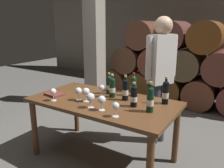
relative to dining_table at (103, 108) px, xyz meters
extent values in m
plane|color=#66635E|center=(0.00, 0.00, -0.67)|extent=(14.00, 14.00, 0.00)
cube|color=gray|center=(0.00, 4.20, 0.73)|extent=(10.00, 0.24, 2.80)
cylinder|color=brown|center=(-1.26, 2.60, -0.37)|extent=(0.60, 0.90, 0.60)
cylinder|color=#533315|center=(-0.63, 2.60, -0.37)|extent=(0.60, 0.90, 0.60)
cylinder|color=#583717|center=(0.00, 2.60, -0.37)|extent=(0.60, 0.90, 0.60)
cylinder|color=brown|center=(0.63, 2.60, -0.37)|extent=(0.60, 0.90, 0.60)
cylinder|color=#523422|center=(-0.95, 2.60, 0.18)|extent=(0.60, 0.90, 0.60)
cylinder|color=brown|center=(-0.32, 2.60, 0.18)|extent=(0.60, 0.90, 0.60)
cylinder|color=brown|center=(0.31, 2.60, 0.18)|extent=(0.60, 0.90, 0.60)
cylinder|color=brown|center=(0.95, 2.60, 0.18)|extent=(0.60, 0.90, 0.60)
cylinder|color=#583022|center=(-0.63, 2.60, 0.72)|extent=(0.60, 0.90, 0.60)
cylinder|color=#572E27|center=(0.00, 2.60, 0.72)|extent=(0.60, 0.90, 0.60)
cylinder|color=brown|center=(0.63, 2.60, 0.72)|extent=(0.60, 0.90, 0.60)
cube|color=gray|center=(-1.30, 1.60, 0.63)|extent=(0.32, 0.32, 2.60)
cube|color=brown|center=(0.00, 0.00, 0.07)|extent=(1.70, 0.90, 0.04)
cylinder|color=brown|center=(-0.77, -0.39, -0.31)|extent=(0.07, 0.07, 0.72)
cylinder|color=brown|center=(-0.77, 0.39, -0.31)|extent=(0.07, 0.07, 0.72)
cylinder|color=brown|center=(0.77, 0.39, -0.31)|extent=(0.07, 0.07, 0.72)
cylinder|color=black|center=(-0.08, 0.25, 0.19)|extent=(0.07, 0.07, 0.19)
sphere|color=black|center=(-0.08, 0.25, 0.29)|extent=(0.07, 0.07, 0.07)
cylinder|color=black|center=(-0.08, 0.25, 0.31)|extent=(0.03, 0.03, 0.06)
cylinder|color=tan|center=(-0.08, 0.25, 0.35)|extent=(0.03, 0.03, 0.02)
cylinder|color=silver|center=(-0.08, 0.25, 0.18)|extent=(0.07, 0.07, 0.06)
cylinder|color=black|center=(0.40, 0.01, 0.19)|extent=(0.07, 0.07, 0.19)
sphere|color=black|center=(0.40, 0.01, 0.29)|extent=(0.07, 0.07, 0.07)
cylinder|color=black|center=(0.40, 0.01, 0.31)|extent=(0.03, 0.03, 0.06)
cylinder|color=tan|center=(0.40, 0.01, 0.35)|extent=(0.03, 0.03, 0.02)
cylinder|color=silver|center=(0.40, 0.01, 0.18)|extent=(0.07, 0.07, 0.06)
cylinder|color=black|center=(0.03, 0.16, 0.19)|extent=(0.07, 0.07, 0.20)
sphere|color=black|center=(0.03, 0.16, 0.30)|extent=(0.07, 0.07, 0.07)
cylinder|color=black|center=(0.03, 0.16, 0.32)|extent=(0.03, 0.03, 0.06)
cylinder|color=silver|center=(0.03, 0.16, 0.37)|extent=(0.03, 0.03, 0.02)
cylinder|color=silver|center=(0.03, 0.16, 0.18)|extent=(0.07, 0.07, 0.06)
cylinder|color=#19381E|center=(0.22, 0.35, 0.19)|extent=(0.07, 0.07, 0.20)
sphere|color=#19381E|center=(0.22, 0.35, 0.30)|extent=(0.07, 0.07, 0.07)
cylinder|color=#19381E|center=(0.22, 0.35, 0.33)|extent=(0.03, 0.03, 0.06)
cylinder|color=#B21E23|center=(0.22, 0.35, 0.37)|extent=(0.03, 0.03, 0.02)
cylinder|color=silver|center=(0.22, 0.35, 0.18)|extent=(0.07, 0.07, 0.06)
cylinder|color=black|center=(0.65, 0.27, 0.20)|extent=(0.07, 0.07, 0.22)
sphere|color=black|center=(0.65, 0.27, 0.31)|extent=(0.07, 0.07, 0.07)
cylinder|color=black|center=(0.65, 0.27, 0.34)|extent=(0.03, 0.03, 0.07)
cylinder|color=tan|center=(0.65, 0.27, 0.39)|extent=(0.03, 0.03, 0.02)
cylinder|color=silver|center=(0.65, 0.27, 0.19)|extent=(0.07, 0.07, 0.07)
cylinder|color=black|center=(0.60, -0.04, 0.20)|extent=(0.07, 0.07, 0.22)
sphere|color=black|center=(0.60, -0.04, 0.32)|extent=(0.07, 0.07, 0.07)
cylinder|color=black|center=(0.60, -0.04, 0.34)|extent=(0.03, 0.03, 0.07)
cylinder|color=tan|center=(0.60, -0.04, 0.39)|extent=(0.03, 0.03, 0.03)
cylinder|color=silver|center=(0.60, -0.04, 0.19)|extent=(0.07, 0.07, 0.07)
cylinder|color=black|center=(0.22, 0.14, 0.20)|extent=(0.07, 0.07, 0.21)
sphere|color=black|center=(0.22, 0.14, 0.31)|extent=(0.07, 0.07, 0.07)
cylinder|color=black|center=(0.22, 0.14, 0.33)|extent=(0.03, 0.03, 0.07)
cylinder|color=tan|center=(0.22, 0.14, 0.38)|extent=(0.03, 0.03, 0.02)
cylinder|color=silver|center=(0.22, 0.14, 0.19)|extent=(0.07, 0.07, 0.06)
cylinder|color=white|center=(0.03, -0.27, 0.09)|extent=(0.06, 0.06, 0.00)
cylinder|color=white|center=(0.03, -0.27, 0.13)|extent=(0.01, 0.01, 0.07)
sphere|color=white|center=(0.03, -0.27, 0.21)|extent=(0.09, 0.09, 0.09)
cylinder|color=white|center=(0.17, -0.27, 0.09)|extent=(0.06, 0.06, 0.00)
cylinder|color=white|center=(0.17, -0.27, 0.13)|extent=(0.01, 0.01, 0.07)
sphere|color=white|center=(0.17, -0.27, 0.21)|extent=(0.08, 0.08, 0.08)
cylinder|color=white|center=(-0.47, -0.32, 0.09)|extent=(0.06, 0.06, 0.00)
cylinder|color=white|center=(-0.47, -0.32, 0.13)|extent=(0.01, 0.01, 0.07)
sphere|color=white|center=(-0.47, -0.32, 0.20)|extent=(0.07, 0.07, 0.07)
cylinder|color=white|center=(-0.13, -0.14, 0.09)|extent=(0.06, 0.06, 0.00)
cylinder|color=white|center=(-0.13, -0.14, 0.13)|extent=(0.01, 0.01, 0.07)
sphere|color=white|center=(-0.13, -0.14, 0.21)|extent=(0.09, 0.09, 0.09)
cylinder|color=white|center=(0.38, -0.33, 0.09)|extent=(0.06, 0.06, 0.00)
cylinder|color=white|center=(0.38, -0.33, 0.13)|extent=(0.01, 0.01, 0.07)
sphere|color=white|center=(0.38, -0.33, 0.20)|extent=(0.07, 0.07, 0.07)
cylinder|color=white|center=(-0.24, -0.15, 0.09)|extent=(0.06, 0.06, 0.00)
cylinder|color=white|center=(-0.24, -0.15, 0.13)|extent=(0.01, 0.01, 0.07)
sphere|color=white|center=(-0.24, -0.15, 0.21)|extent=(0.08, 0.08, 0.08)
cylinder|color=white|center=(-0.08, 0.10, 0.09)|extent=(0.06, 0.06, 0.00)
cylinder|color=white|center=(-0.08, 0.10, 0.13)|extent=(0.01, 0.01, 0.07)
sphere|color=white|center=(-0.08, 0.10, 0.20)|extent=(0.08, 0.08, 0.08)
cube|color=brown|center=(-0.61, -0.17, 0.11)|extent=(0.24, 0.18, 0.03)
cylinder|color=#383842|center=(0.44, 0.80, -0.24)|extent=(0.11, 0.11, 0.85)
cylinder|color=#383842|center=(0.39, 0.70, -0.24)|extent=(0.11, 0.11, 0.85)
cube|color=silver|center=(0.41, 0.75, 0.51)|extent=(0.31, 0.37, 0.64)
cylinder|color=silver|center=(0.51, 0.93, 0.54)|extent=(0.08, 0.08, 0.54)
cylinder|color=silver|center=(0.31, 0.57, 0.54)|extent=(0.08, 0.08, 0.54)
sphere|color=tan|center=(0.41, 0.75, 0.93)|extent=(0.23, 0.23, 0.23)
camera|label=1|loc=(1.40, -2.01, 0.94)|focal=35.58mm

